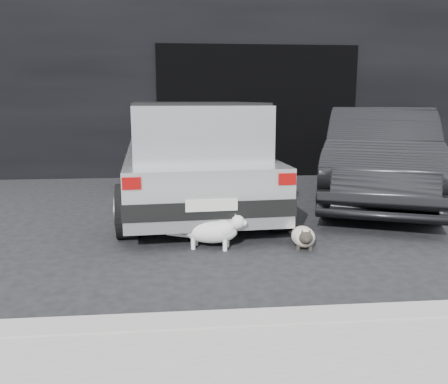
{
  "coord_description": "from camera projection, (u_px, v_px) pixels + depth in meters",
  "views": [
    {
      "loc": [
        -0.61,
        -5.52,
        1.55
      ],
      "look_at": [
        -0.12,
        -0.56,
        0.57
      ],
      "focal_mm": 38.0,
      "sensor_mm": 36.0,
      "label": 1
    }
  ],
  "objects": [
    {
      "name": "ground",
      "position": [
        230.0,
        229.0,
        5.75
      ],
      "size": [
        80.0,
        80.0,
        0.0
      ],
      "primitive_type": "plane",
      "color": "black",
      "rests_on": "ground"
    },
    {
      "name": "building_facade",
      "position": [
        244.0,
        58.0,
        11.22
      ],
      "size": [
        34.0,
        4.0,
        5.0
      ],
      "primitive_type": "cube",
      "color": "black",
      "rests_on": "ground"
    },
    {
      "name": "garage_opening",
      "position": [
        257.0,
        112.0,
        9.49
      ],
      "size": [
        4.0,
        0.1,
        2.6
      ],
      "primitive_type": "cube",
      "color": "black",
      "rests_on": "ground"
    },
    {
      "name": "curb",
      "position": [
        413.0,
        317.0,
        3.3
      ],
      "size": [
        18.0,
        0.25,
        0.12
      ],
      "primitive_type": "cube",
      "color": "#979691",
      "rests_on": "ground"
    },
    {
      "name": "silver_hatchback",
      "position": [
        192.0,
        152.0,
        6.69
      ],
      "size": [
        2.25,
        4.21,
        1.51
      ],
      "rotation": [
        0.0,
        0.0,
        0.07
      ],
      "color": "silver",
      "rests_on": "ground"
    },
    {
      "name": "second_car",
      "position": [
        380.0,
        155.0,
        7.22
      ],
      "size": [
        3.02,
        4.58,
        1.43
      ],
      "primitive_type": "imported",
      "rotation": [
        0.0,
        0.0,
        -0.38
      ],
      "color": "black",
      "rests_on": "ground"
    },
    {
      "name": "cat_siamese",
      "position": [
        304.0,
        237.0,
        5.02
      ],
      "size": [
        0.33,
        0.75,
        0.26
      ],
      "rotation": [
        0.0,
        0.0,
        2.99
      ],
      "color": "beige",
      "rests_on": "ground"
    },
    {
      "name": "cat_white",
      "position": [
        214.0,
        230.0,
        4.98
      ],
      "size": [
        0.84,
        0.42,
        0.4
      ],
      "rotation": [
        0.0,
        0.0,
        -1.83
      ],
      "color": "silver",
      "rests_on": "ground"
    }
  ]
}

